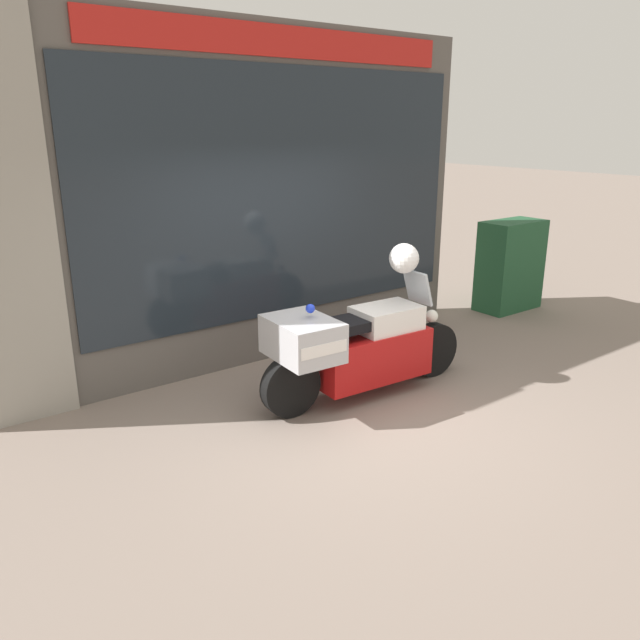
% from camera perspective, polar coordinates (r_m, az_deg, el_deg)
% --- Properties ---
extents(ground_plane, '(60.00, 60.00, 0.00)m').
position_cam_1_polar(ground_plane, '(6.17, 3.48, -8.57)').
color(ground_plane, gray).
extents(shop_building, '(6.03, 0.55, 3.77)m').
position_cam_1_polar(shop_building, '(7.03, -9.52, 10.62)').
color(shop_building, '#56514C').
rests_on(shop_building, ground).
extents(window_display, '(4.71, 0.30, 2.00)m').
position_cam_1_polar(window_display, '(7.73, -4.10, 0.68)').
color(window_display, slate).
rests_on(window_display, ground).
extents(paramedic_motorcycle, '(2.46, 0.78, 1.24)m').
position_cam_1_polar(paramedic_motorcycle, '(6.32, 3.18, -2.45)').
color(paramedic_motorcycle, black).
rests_on(paramedic_motorcycle, ground).
extents(utility_cabinet, '(1.00, 0.53, 1.34)m').
position_cam_1_polar(utility_cabinet, '(9.81, 16.99, 4.79)').
color(utility_cabinet, '#1E4C2D').
rests_on(utility_cabinet, ground).
extents(white_helmet, '(0.31, 0.31, 0.31)m').
position_cam_1_polar(white_helmet, '(6.46, 7.69, 5.61)').
color(white_helmet, white).
rests_on(white_helmet, paramedic_motorcycle).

